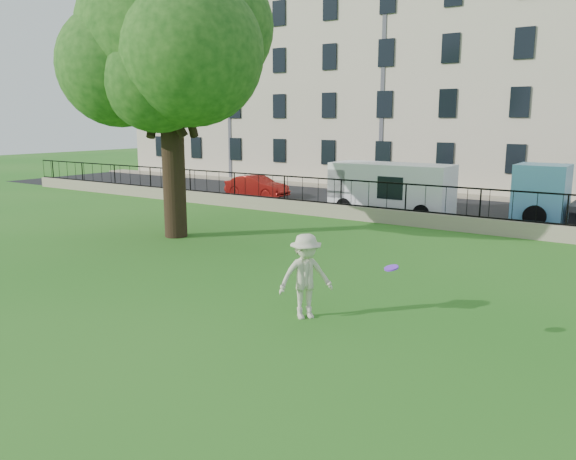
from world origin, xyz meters
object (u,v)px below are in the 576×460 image
Objects in this scene: man at (306,276)px; tree at (167,41)px; frisbee at (391,268)px; red_sedan at (257,187)px; white_van at (391,189)px.

tree is at bearing 101.05° from man.
frisbee is (2.17, -0.49, 0.62)m from man.
frisbee is at bearing -136.65° from red_sedan.
man is 6.93× the size of frisbee.
frisbee is at bearing -62.81° from man.
white_van is at bearing 113.52° from frisbee.
tree reaches higher than red_sedan.
tree is at bearing 154.13° from frisbee.
white_van is at bearing 56.32° from man.
frisbee is 0.07× the size of red_sedan.
red_sedan is 0.67× the size of white_van.
red_sedan is at bearing 110.62° from tree.
red_sedan is 8.55m from white_van.
frisbee is 15.90m from white_van.
white_van reaches higher than frisbee.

